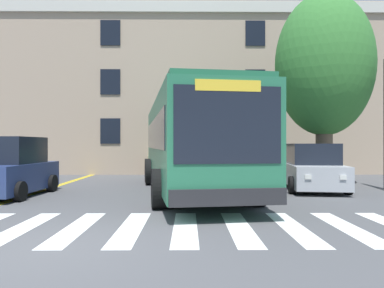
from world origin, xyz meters
name	(u,v)px	position (x,y,z in m)	size (l,w,h in m)	color
ground_plane	(46,246)	(0.00, 0.00, 0.00)	(120.00, 120.00, 0.00)	#4C4C4F
crosswalk	(49,228)	(-0.45, 1.35, 0.00)	(14.64, 3.20, 0.01)	white
lane_line_yellow_inner	(94,174)	(-3.06, 15.35, 0.00)	(0.12, 36.00, 0.01)	gold
lane_line_yellow_outer	(97,174)	(-2.90, 15.35, 0.00)	(0.12, 36.00, 0.01)	gold
city_bus	(190,142)	(2.40, 7.18, 1.78)	(4.12, 11.35, 3.30)	#28704C
car_navy_near_lane	(10,169)	(-3.46, 6.07, 0.88)	(2.14, 3.85, 1.93)	navy
car_silver_far_lane	(312,168)	(6.95, 7.68, 0.79)	(2.42, 4.29, 1.71)	#B7BABF
car_tan_behind_bus	(167,159)	(1.10, 15.85, 0.85)	(2.19, 4.02, 1.87)	tan
street_tree_curbside_large	(324,66)	(7.99, 9.33, 4.97)	(4.62, 4.50, 7.98)	brown
building_facade	(184,98)	(2.05, 19.20, 4.86)	(30.13, 9.44, 9.71)	tan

